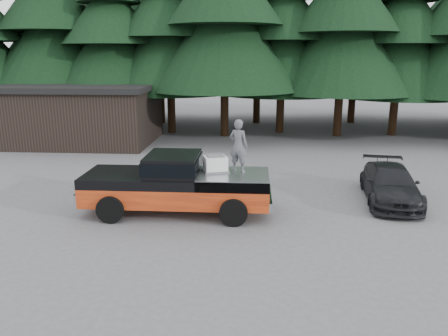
# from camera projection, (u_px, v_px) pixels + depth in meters

# --- Properties ---
(ground) EXTENTS (120.00, 120.00, 0.00)m
(ground) POSITION_uv_depth(u_px,v_px,m) (226.00, 222.00, 13.21)
(ground) COLOR #4E4E51
(ground) RESTS_ON ground
(pickup_truck) EXTENTS (6.00, 2.04, 1.33)m
(pickup_truck) POSITION_uv_depth(u_px,v_px,m) (177.00, 193.00, 13.88)
(pickup_truck) COLOR #CB4314
(pickup_truck) RESTS_ON ground
(truck_cab) EXTENTS (1.66, 1.90, 0.59)m
(truck_cab) POSITION_uv_depth(u_px,v_px,m) (173.00, 163.00, 13.65)
(truck_cab) COLOR black
(truck_cab) RESTS_ON pickup_truck
(air_compressor) EXTENTS (0.84, 0.77, 0.48)m
(air_compressor) POSITION_uv_depth(u_px,v_px,m) (215.00, 164.00, 13.77)
(air_compressor) COLOR silver
(air_compressor) RESTS_ON pickup_truck
(man_on_bed) EXTENTS (0.72, 0.60, 1.67)m
(man_on_bed) POSITION_uv_depth(u_px,v_px,m) (238.00, 146.00, 13.64)
(man_on_bed) COLOR #4C4E53
(man_on_bed) RESTS_ON pickup_truck
(parked_car) EXTENTS (2.18, 4.34, 1.21)m
(parked_car) POSITION_uv_depth(u_px,v_px,m) (390.00, 184.00, 15.02)
(parked_car) COLOR black
(parked_car) RESTS_ON ground
(utility_building) EXTENTS (8.40, 6.40, 3.30)m
(utility_building) POSITION_uv_depth(u_px,v_px,m) (82.00, 113.00, 24.96)
(utility_building) COLOR black
(utility_building) RESTS_ON ground
(treeline) EXTENTS (60.15, 16.05, 17.50)m
(treeline) POSITION_uv_depth(u_px,v_px,m) (250.00, 9.00, 27.83)
(treeline) COLOR black
(treeline) RESTS_ON ground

